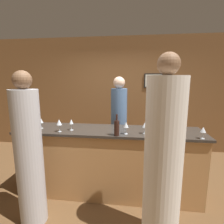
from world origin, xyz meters
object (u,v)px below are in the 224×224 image
object	(u,v)px
guest_0	(29,156)
guest_1	(163,162)
bartender	(119,128)
wine_bottle_1	(117,128)
wine_bottle_0	(33,122)

from	to	relation	value
guest_0	guest_1	world-z (taller)	guest_1
bartender	wine_bottle_1	size ratio (longest dim) A/B	6.30
wine_bottle_0	guest_1	bearing A→B (deg)	-19.24
wine_bottle_0	wine_bottle_1	distance (m)	1.24
bartender	wine_bottle_1	bearing A→B (deg)	93.19
guest_1	wine_bottle_1	bearing A→B (deg)	135.80
bartender	guest_1	bearing A→B (deg)	111.44
guest_1	guest_0	bearing A→B (deg)	176.23
wine_bottle_0	bartender	bearing A→B (deg)	36.18
wine_bottle_1	guest_0	bearing A→B (deg)	-157.74
guest_1	wine_bottle_0	distance (m)	1.88
guest_0	wine_bottle_0	xyz separation A→B (m)	(-0.23, 0.52, 0.28)
guest_0	guest_1	distance (m)	1.54
guest_1	wine_bottle_1	size ratio (longest dim) A/B	6.97
wine_bottle_1	guest_1	bearing A→B (deg)	-44.20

